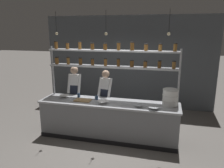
{
  "coord_description": "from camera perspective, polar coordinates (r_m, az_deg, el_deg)",
  "views": [
    {
      "loc": [
        1.31,
        -4.82,
        2.61
      ],
      "look_at": [
        0.04,
        0.2,
        1.32
      ],
      "focal_mm": 35.0,
      "sensor_mm": 36.0,
      "label": 1
    }
  ],
  "objects": [
    {
      "name": "ground_plane",
      "position": [
        5.64,
        -0.92,
        -13.63
      ],
      "size": [
        40.0,
        40.0,
        0.0
      ],
      "primitive_type": "plane",
      "color": "slate"
    },
    {
      "name": "back_wall",
      "position": [
        7.55,
        4.06,
        5.78
      ],
      "size": [
        5.78,
        0.12,
        3.08
      ],
      "primitive_type": "cube",
      "color": "#4C5156",
      "rests_on": "ground_plane"
    },
    {
      "name": "prep_counter",
      "position": [
        5.44,
        -0.94,
        -9.34
      ],
      "size": [
        3.38,
        0.76,
        0.92
      ],
      "color": "gray",
      "rests_on": "ground_plane"
    },
    {
      "name": "spice_shelf_unit",
      "position": [
        5.37,
        -0.2,
        6.17
      ],
      "size": [
        3.26,
        0.28,
        2.34
      ],
      "color": "#ADAFB5",
      "rests_on": "ground_plane"
    },
    {
      "name": "chef_left",
      "position": [
        6.15,
        -9.61,
        -1.9
      ],
      "size": [
        0.38,
        0.3,
        1.65
      ],
      "rotation": [
        0.0,
        0.0,
        0.1
      ],
      "color": "black",
      "rests_on": "ground_plane"
    },
    {
      "name": "chef_center",
      "position": [
        5.84,
        -1.64,
        -3.0
      ],
      "size": [
        0.39,
        0.32,
        1.59
      ],
      "rotation": [
        0.0,
        0.0,
        -0.18
      ],
      "color": "black",
      "rests_on": "ground_plane"
    },
    {
      "name": "container_stack",
      "position": [
        5.15,
        14.97,
        -3.41
      ],
      "size": [
        0.36,
        0.36,
        0.39
      ],
      "color": "white",
      "rests_on": "prep_counter"
    },
    {
      "name": "cutting_board",
      "position": [
        5.42,
        -7.61,
        -4.2
      ],
      "size": [
        0.4,
        0.26,
        0.02
      ],
      "color": "#A88456",
      "rests_on": "prep_counter"
    },
    {
      "name": "prep_bowl_near_left",
      "position": [
        5.73,
        -12.33,
        -3.2
      ],
      "size": [
        0.24,
        0.24,
        0.07
      ],
      "color": "silver",
      "rests_on": "prep_counter"
    },
    {
      "name": "prep_bowl_center_front",
      "position": [
        4.97,
        6.93,
        -5.75
      ],
      "size": [
        0.18,
        0.18,
        0.05
      ],
      "color": "#B2B7BC",
      "rests_on": "prep_counter"
    },
    {
      "name": "prep_bowl_center_back",
      "position": [
        4.87,
        10.82,
        -6.23
      ],
      "size": [
        0.23,
        0.23,
        0.06
      ],
      "color": "#B2B7BC",
      "rests_on": "prep_counter"
    },
    {
      "name": "prep_bowl_near_right",
      "position": [
        5.15,
        -2.35,
        -4.79
      ],
      "size": [
        0.27,
        0.27,
        0.07
      ],
      "color": "white",
      "rests_on": "prep_counter"
    },
    {
      "name": "serving_cup_front",
      "position": [
        5.7,
        -8.69,
        -2.91
      ],
      "size": [
        0.07,
        0.07,
        0.1
      ],
      "color": "#334C70",
      "rests_on": "prep_counter"
    },
    {
      "name": "serving_cup_by_board",
      "position": [
        5.48,
        -4.07,
        -3.56
      ],
      "size": [
        0.08,
        0.08,
        0.09
      ],
      "color": "#334C70",
      "rests_on": "prep_counter"
    },
    {
      "name": "pendant_light_row",
      "position": [
        5.0,
        -1.02,
        13.24
      ],
      "size": [
        2.65,
        0.07,
        0.54
      ],
      "color": "black"
    }
  ]
}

